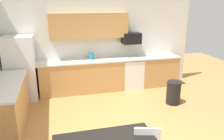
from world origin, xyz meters
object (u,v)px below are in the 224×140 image
kettle (92,57)px  refrigerator (21,68)px  microwave (131,38)px  trash_bin (173,93)px  oven_range (131,73)px

kettle → refrigerator: bearing=-176.1°
microwave → kettle: (-1.21, -0.05, -0.48)m
trash_bin → kettle: kettle is taller
oven_range → refrigerator: bearing=-178.5°
refrigerator → trash_bin: 4.05m
refrigerator → kettle: bearing=3.9°
oven_range → kettle: bearing=177.6°
refrigerator → microwave: refrigerator is taller
oven_range → trash_bin: bearing=-64.8°
oven_range → microwave: microwave is taller
refrigerator → microwave: 3.20m
microwave → kettle: size_ratio=2.70×
microwave → kettle: bearing=-177.6°
microwave → refrigerator: bearing=-176.7°
microwave → oven_range: bearing=-90.0°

